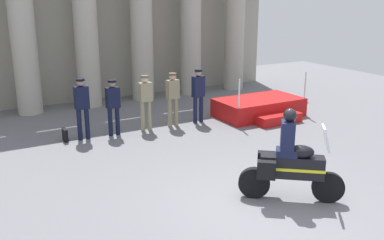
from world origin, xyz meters
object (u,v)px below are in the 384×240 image
at_px(officer_in_row_4, 198,92).
at_px(reviewing_stand, 260,108).
at_px(briefcase_on_ground, 65,135).
at_px(officer_in_row_1, 113,103).
at_px(officer_in_row_2, 145,98).
at_px(officer_in_row_3, 173,95).
at_px(motorcycle_with_rider, 288,163).
at_px(officer_in_row_0, 82,104).

bearing_deg(officer_in_row_4, reviewing_stand, 165.92).
bearing_deg(briefcase_on_ground, officer_in_row_1, -6.19).
distance_m(officer_in_row_2, officer_in_row_3, 0.89).
bearing_deg(officer_in_row_2, motorcycle_with_rider, 92.07).
bearing_deg(motorcycle_with_rider, briefcase_on_ground, 155.53).
height_order(reviewing_stand, officer_in_row_2, officer_in_row_2).
distance_m(officer_in_row_0, briefcase_on_ground, 1.00).
distance_m(officer_in_row_1, briefcase_on_ground, 1.61).
distance_m(officer_in_row_3, officer_in_row_4, 0.89).
distance_m(officer_in_row_1, officer_in_row_2, 1.02).
relative_size(officer_in_row_2, officer_in_row_3, 1.00).
distance_m(reviewing_stand, officer_in_row_2, 4.06).
bearing_deg(officer_in_row_3, officer_in_row_4, 174.35).
height_order(reviewing_stand, officer_in_row_4, officer_in_row_4).
xyz_separation_m(officer_in_row_1, officer_in_row_3, (1.91, -0.03, 0.03)).
bearing_deg(officer_in_row_3, reviewing_stand, 168.33).
bearing_deg(officer_in_row_0, officer_in_row_1, 172.52).
bearing_deg(officer_in_row_4, officer_in_row_0, -5.58).
bearing_deg(officer_in_row_1, briefcase_on_ground, -9.88).
xyz_separation_m(officer_in_row_4, briefcase_on_ground, (-4.20, 0.21, -0.84)).
bearing_deg(briefcase_on_ground, officer_in_row_2, -3.28).
height_order(reviewing_stand, officer_in_row_3, officer_in_row_3).
height_order(officer_in_row_2, officer_in_row_4, officer_in_row_4).
bearing_deg(reviewing_stand, briefcase_on_ground, 174.50).
bearing_deg(officer_in_row_2, officer_in_row_4, 173.87).
xyz_separation_m(officer_in_row_0, officer_in_row_1, (0.88, -0.06, -0.07)).
xyz_separation_m(reviewing_stand, officer_in_row_1, (-4.99, 0.46, 0.68)).
distance_m(officer_in_row_1, officer_in_row_4, 2.81).
bearing_deg(motorcycle_with_rider, officer_in_row_0, 151.75).
bearing_deg(officer_in_row_1, officer_in_row_0, -7.48).
bearing_deg(officer_in_row_3, officer_in_row_1, -4.67).
bearing_deg(motorcycle_with_rider, reviewing_stand, 95.52).
bearing_deg(motorcycle_with_rider, officer_in_row_3, 125.24).
height_order(reviewing_stand, officer_in_row_1, officer_in_row_1).
relative_size(officer_in_row_0, briefcase_on_ground, 4.88).
xyz_separation_m(officer_in_row_0, motorcycle_with_rider, (2.48, -5.76, -0.24)).
xyz_separation_m(reviewing_stand, officer_in_row_2, (-3.97, 0.48, 0.70)).
bearing_deg(reviewing_stand, officer_in_row_0, 174.92).
height_order(officer_in_row_0, officer_in_row_4, officer_in_row_0).
xyz_separation_m(officer_in_row_3, briefcase_on_ground, (-3.31, 0.18, -0.82)).
distance_m(officer_in_row_1, officer_in_row_3, 1.91).
height_order(officer_in_row_1, officer_in_row_3, officer_in_row_3).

